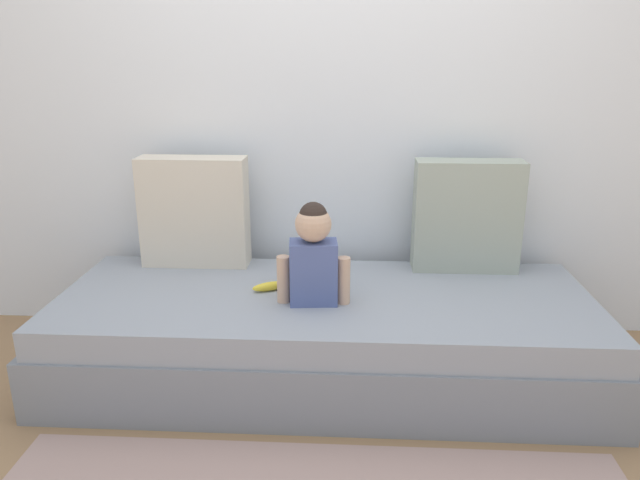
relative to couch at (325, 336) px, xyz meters
The scene contains 7 objects.
ground_plane 0.20m from the couch, ahead, with size 12.00×12.00×0.00m, color #93704C.
back_wall 1.16m from the couch, 90.00° to the left, with size 5.61×0.10×2.38m, color silver.
couch is the anchor object (origin of this frame).
throw_pillow_left 0.89m from the couch, 151.07° to the left, with size 0.52×0.16×0.54m, color beige.
throw_pillow_right 0.89m from the couch, 28.93° to the left, with size 0.50×0.16×0.54m, color #99A393.
toddler 0.43m from the couch, 116.95° to the right, with size 0.31×0.15×0.44m.
banana 0.33m from the couch, behind, with size 0.17×0.04×0.04m, color yellow.
Camera 1 is at (0.11, -2.43, 1.42)m, focal length 33.38 mm.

